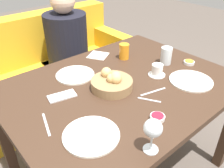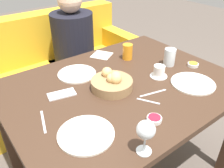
{
  "view_description": "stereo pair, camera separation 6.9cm",
  "coord_description": "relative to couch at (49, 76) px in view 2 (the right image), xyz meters",
  "views": [
    {
      "loc": [
        -0.82,
        -0.86,
        1.5
      ],
      "look_at": [
        -0.08,
        -0.0,
        0.8
      ],
      "focal_mm": 38.0,
      "sensor_mm": 36.0,
      "label": 1
    },
    {
      "loc": [
        -0.77,
        -0.91,
        1.5
      ],
      "look_at": [
        -0.08,
        -0.0,
        0.8
      ],
      "focal_mm": 38.0,
      "sensor_mm": 36.0,
      "label": 2
    }
  ],
  "objects": [
    {
      "name": "plate_far_center",
      "position": [
        -0.13,
        -0.83,
        0.45
      ],
      "size": [
        0.24,
        0.24,
        0.01
      ],
      "color": "silver",
      "rests_on": "dining_table"
    },
    {
      "name": "napkin",
      "position": [
        0.16,
        -0.7,
        0.44
      ],
      "size": [
        0.18,
        0.18,
        0.0
      ],
      "color": "silver",
      "rests_on": "dining_table"
    },
    {
      "name": "wine_glass",
      "position": [
        -0.23,
        -1.55,
        0.55
      ],
      "size": [
        0.08,
        0.08,
        0.16
      ],
      "color": "silver",
      "rests_on": "dining_table"
    },
    {
      "name": "spoon_coffee",
      "position": [
        0.02,
        -1.31,
        0.44
      ],
      "size": [
        0.07,
        0.11,
        0.0
      ],
      "color": "#B7B7BC",
      "rests_on": "dining_table"
    },
    {
      "name": "coffee_cup",
      "position": [
        0.26,
        -1.16,
        0.48
      ],
      "size": [
        0.11,
        0.11,
        0.07
      ],
      "color": "white",
      "rests_on": "dining_table"
    },
    {
      "name": "plate_near_right",
      "position": [
        0.36,
        -1.35,
        0.45
      ],
      "size": [
        0.26,
        0.26,
        0.01
      ],
      "color": "silver",
      "rests_on": "dining_table"
    },
    {
      "name": "juice_glass",
      "position": [
        0.27,
        -0.85,
        0.5
      ],
      "size": [
        0.07,
        0.07,
        0.11
      ],
      "color": "orange",
      "rests_on": "dining_table"
    },
    {
      "name": "cell_phone",
      "position": [
        -0.31,
        -0.98,
        0.45
      ],
      "size": [
        0.16,
        0.1,
        0.01
      ],
      "color": "silver",
      "rests_on": "dining_table"
    },
    {
      "name": "water_tumbler",
      "position": [
        0.43,
        -1.09,
        0.5
      ],
      "size": [
        0.08,
        0.08,
        0.12
      ],
      "color": "silver",
      "rests_on": "dining_table"
    },
    {
      "name": "fork_silver",
      "position": [
        0.1,
        -1.27,
        0.44
      ],
      "size": [
        0.16,
        0.05,
        0.0
      ],
      "color": "#B7B7BC",
      "rests_on": "dining_table"
    },
    {
      "name": "bread_basket",
      "position": [
        -0.05,
        -1.09,
        0.48
      ],
      "size": [
        0.24,
        0.24,
        0.11
      ],
      "color": "#99754C",
      "rests_on": "dining_table"
    },
    {
      "name": "dining_table",
      "position": [
        0.03,
        -1.09,
        0.35
      ],
      "size": [
        1.33,
        1.02,
        0.77
      ],
      "color": "#3D281C",
      "rests_on": "ground_plane"
    },
    {
      "name": "jam_bowl_honey",
      "position": [
        0.55,
        -1.2,
        0.45
      ],
      "size": [
        0.07,
        0.07,
        0.02
      ],
      "color": "white",
      "rests_on": "dining_table"
    },
    {
      "name": "jam_bowl_berry",
      "position": [
        -0.06,
        -1.44,
        0.45
      ],
      "size": [
        0.07,
        0.07,
        0.02
      ],
      "color": "white",
      "rests_on": "dining_table"
    },
    {
      "name": "knife_silver",
      "position": [
        -0.48,
        -1.13,
        0.44
      ],
      "size": [
        0.06,
        0.16,
        0.0
      ],
      "color": "#B7B7BC",
      "rests_on": "dining_table"
    },
    {
      "name": "plate_near_left",
      "position": [
        -0.37,
        -1.32,
        0.45
      ],
      "size": [
        0.25,
        0.25,
        0.01
      ],
      "color": "silver",
      "rests_on": "dining_table"
    },
    {
      "name": "couch",
      "position": [
        0.0,
        0.0,
        0.0
      ],
      "size": [
        1.72,
        0.7,
        0.9
      ],
      "color": "gold",
      "rests_on": "ground_plane"
    },
    {
      "name": "seated_person",
      "position": [
        0.22,
        -0.15,
        0.16
      ],
      "size": [
        0.37,
        0.49,
        1.15
      ],
      "color": "#23232D",
      "rests_on": "ground_plane"
    }
  ]
}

